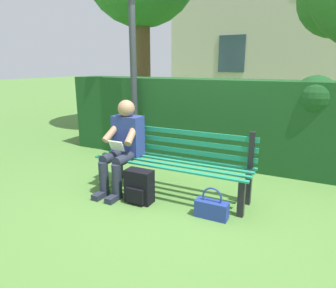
{
  "coord_description": "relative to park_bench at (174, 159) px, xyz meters",
  "views": [
    {
      "loc": [
        -1.55,
        3.17,
        1.6
      ],
      "look_at": [
        0.0,
        0.1,
        0.69
      ],
      "focal_mm": 32.08,
      "sensor_mm": 36.0,
      "label": 1
    }
  ],
  "objects": [
    {
      "name": "ground",
      "position": [
        0.0,
        0.08,
        -0.45
      ],
      "size": [
        60.0,
        60.0,
        0.0
      ],
      "primitive_type": "plane",
      "color": "#517F38"
    },
    {
      "name": "backpack",
      "position": [
        0.25,
        0.44,
        -0.25
      ],
      "size": [
        0.33,
        0.25,
        0.4
      ],
      "color": "black",
      "rests_on": "ground"
    },
    {
      "name": "handbag",
      "position": [
        -0.65,
        0.42,
        -0.34
      ],
      "size": [
        0.36,
        0.14,
        0.35
      ],
      "color": "navy",
      "rests_on": "ground"
    },
    {
      "name": "person_seated",
      "position": [
        0.65,
        0.18,
        0.17
      ],
      "size": [
        0.44,
        0.73,
        1.17
      ],
      "color": "navy",
      "rests_on": "ground"
    },
    {
      "name": "building_facade",
      "position": [
        -1.0,
        -8.74,
        3.04
      ],
      "size": [
        9.08,
        3.25,
        6.98
      ],
      "color": "beige",
      "rests_on": "ground"
    },
    {
      "name": "park_bench",
      "position": [
        0.0,
        0.0,
        0.0
      ],
      "size": [
        2.0,
        0.5,
        0.87
      ],
      "color": "black",
      "rests_on": "ground"
    },
    {
      "name": "lamp_post",
      "position": [
        1.26,
        -1.05,
        1.8
      ],
      "size": [
        0.29,
        0.29,
        3.62
      ],
      "color": "#2D3338",
      "rests_on": "ground"
    },
    {
      "name": "hedge_backdrop",
      "position": [
        0.05,
        -1.51,
        0.27
      ],
      "size": [
        5.22,
        0.72,
        1.46
      ],
      "color": "#19471E",
      "rests_on": "ground"
    }
  ]
}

